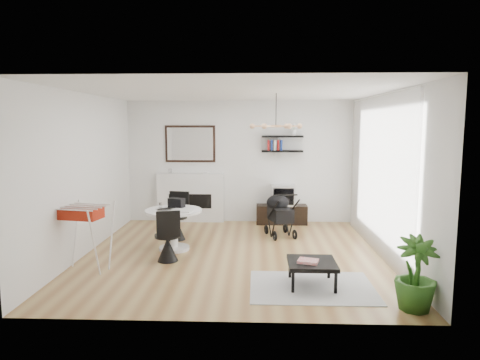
{
  "coord_description": "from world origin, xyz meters",
  "views": [
    {
      "loc": [
        0.37,
        -6.99,
        2.18
      ],
      "look_at": [
        0.09,
        0.4,
        1.22
      ],
      "focal_mm": 32.0,
      "sensor_mm": 36.0,
      "label": 1
    }
  ],
  "objects_px": {
    "crt_tv": "(283,195)",
    "stroller": "(279,216)",
    "fireplace": "(191,192)",
    "coffee_table": "(312,264)",
    "potted_plant": "(416,274)",
    "drying_rack": "(84,237)",
    "tv_console": "(282,214)",
    "dining_table": "(174,223)"
  },
  "relations": [
    {
      "from": "drying_rack",
      "to": "stroller",
      "type": "height_order",
      "value": "drying_rack"
    },
    {
      "from": "drying_rack",
      "to": "fireplace",
      "type": "bearing_deg",
      "value": 82.87
    },
    {
      "from": "tv_console",
      "to": "coffee_table",
      "type": "distance_m",
      "value": 3.68
    },
    {
      "from": "drying_rack",
      "to": "coffee_table",
      "type": "relative_size",
      "value": 1.54
    },
    {
      "from": "tv_console",
      "to": "drying_rack",
      "type": "height_order",
      "value": "drying_rack"
    },
    {
      "from": "stroller",
      "to": "coffee_table",
      "type": "distance_m",
      "value": 2.65
    },
    {
      "from": "stroller",
      "to": "potted_plant",
      "type": "height_order",
      "value": "stroller"
    },
    {
      "from": "tv_console",
      "to": "dining_table",
      "type": "relative_size",
      "value": 1.13
    },
    {
      "from": "fireplace",
      "to": "drying_rack",
      "type": "distance_m",
      "value": 3.49
    },
    {
      "from": "coffee_table",
      "to": "potted_plant",
      "type": "relative_size",
      "value": 0.74
    },
    {
      "from": "fireplace",
      "to": "coffee_table",
      "type": "xyz_separation_m",
      "value": [
        2.23,
        -3.8,
        -0.38
      ]
    },
    {
      "from": "dining_table",
      "to": "tv_console",
      "type": "bearing_deg",
      "value": 46.09
    },
    {
      "from": "drying_rack",
      "to": "potted_plant",
      "type": "relative_size",
      "value": 1.13
    },
    {
      "from": "dining_table",
      "to": "drying_rack",
      "type": "distance_m",
      "value": 1.59
    },
    {
      "from": "fireplace",
      "to": "crt_tv",
      "type": "distance_m",
      "value": 2.07
    },
    {
      "from": "drying_rack",
      "to": "stroller",
      "type": "relative_size",
      "value": 1.11
    },
    {
      "from": "crt_tv",
      "to": "potted_plant",
      "type": "distance_m",
      "value": 4.57
    },
    {
      "from": "dining_table",
      "to": "drying_rack",
      "type": "height_order",
      "value": "drying_rack"
    },
    {
      "from": "crt_tv",
      "to": "stroller",
      "type": "height_order",
      "value": "stroller"
    },
    {
      "from": "tv_console",
      "to": "stroller",
      "type": "xyz_separation_m",
      "value": [
        -0.1,
        -1.04,
        0.18
      ]
    },
    {
      "from": "fireplace",
      "to": "stroller",
      "type": "height_order",
      "value": "fireplace"
    },
    {
      "from": "fireplace",
      "to": "coffee_table",
      "type": "height_order",
      "value": "fireplace"
    },
    {
      "from": "fireplace",
      "to": "potted_plant",
      "type": "relative_size",
      "value": 2.46
    },
    {
      "from": "tv_console",
      "to": "fireplace",
      "type": "bearing_deg",
      "value": 176.42
    },
    {
      "from": "crt_tv",
      "to": "coffee_table",
      "type": "height_order",
      "value": "crt_tv"
    },
    {
      "from": "tv_console",
      "to": "crt_tv",
      "type": "height_order",
      "value": "crt_tv"
    },
    {
      "from": "potted_plant",
      "to": "tv_console",
      "type": "bearing_deg",
      "value": 106.68
    },
    {
      "from": "tv_console",
      "to": "coffee_table",
      "type": "bearing_deg",
      "value": -86.95
    },
    {
      "from": "fireplace",
      "to": "potted_plant",
      "type": "height_order",
      "value": "fireplace"
    },
    {
      "from": "tv_console",
      "to": "potted_plant",
      "type": "bearing_deg",
      "value": -73.32
    },
    {
      "from": "tv_console",
      "to": "potted_plant",
      "type": "height_order",
      "value": "potted_plant"
    },
    {
      "from": "drying_rack",
      "to": "stroller",
      "type": "distance_m",
      "value": 3.71
    },
    {
      "from": "crt_tv",
      "to": "coffee_table",
      "type": "bearing_deg",
      "value": -87.37
    },
    {
      "from": "coffee_table",
      "to": "potted_plant",
      "type": "xyz_separation_m",
      "value": [
        1.12,
        -0.71,
        0.14
      ]
    },
    {
      "from": "tv_console",
      "to": "drying_rack",
      "type": "bearing_deg",
      "value": -134.31
    },
    {
      "from": "drying_rack",
      "to": "stroller",
      "type": "bearing_deg",
      "value": 46.44
    },
    {
      "from": "crt_tv",
      "to": "fireplace",
      "type": "bearing_deg",
      "value": 176.38
    },
    {
      "from": "dining_table",
      "to": "potted_plant",
      "type": "relative_size",
      "value": 1.11
    },
    {
      "from": "crt_tv",
      "to": "drying_rack",
      "type": "relative_size",
      "value": 0.52
    },
    {
      "from": "fireplace",
      "to": "potted_plant",
      "type": "bearing_deg",
      "value": -53.42
    },
    {
      "from": "dining_table",
      "to": "crt_tv",
      "type": "bearing_deg",
      "value": 45.66
    },
    {
      "from": "stroller",
      "to": "coffee_table",
      "type": "bearing_deg",
      "value": -100.48
    }
  ]
}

